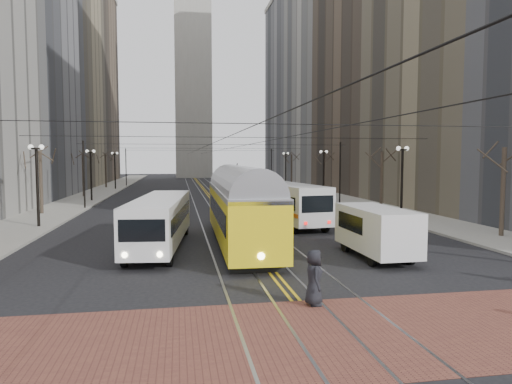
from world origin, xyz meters
name	(u,v)px	position (x,y,z in m)	size (l,w,h in m)	color
ground	(289,293)	(0.00, 0.00, 0.00)	(260.00, 260.00, 0.00)	black
sidewalk_left	(91,196)	(-15.00, 45.00, 0.07)	(5.00, 140.00, 0.15)	gray
sidewalk_right	(316,193)	(15.00, 45.00, 0.07)	(5.00, 140.00, 0.15)	gray
crosswalk_band	(323,334)	(0.00, -4.00, 0.01)	(25.00, 6.00, 0.01)	brown
streetcar_rails	(209,195)	(0.00, 45.00, 0.00)	(4.80, 130.00, 0.02)	gray
centre_lines	(209,195)	(0.00, 45.00, 0.01)	(0.42, 130.00, 0.01)	gold
building_left_mid	(0,60)	(-25.50, 46.00, 17.00)	(16.00, 20.00, 34.00)	slate
building_left_midfar	(32,30)	(-27.50, 66.00, 26.00)	(20.00, 20.00, 52.00)	gray
building_left_far	(73,86)	(-25.50, 86.00, 20.00)	(16.00, 20.00, 40.00)	brown
building_right_mid	(386,73)	(25.50, 46.00, 17.00)	(16.00, 20.00, 34.00)	brown
building_right_midfar	(349,44)	(27.50, 66.00, 26.00)	(20.00, 20.00, 52.00)	#A5A29B
building_right_far	(308,92)	(25.50, 86.00, 20.00)	(16.00, 20.00, 40.00)	slate
clock_tower	(192,34)	(0.00, 102.00, 35.96)	(12.00, 12.00, 66.00)	#B2AFA5
lamp_posts	(219,180)	(0.00, 28.75, 2.80)	(27.60, 57.20, 5.60)	black
street_trees	(214,177)	(0.00, 35.25, 2.80)	(31.68, 53.28, 5.60)	#382D23
trolley_wires	(214,169)	(0.00, 34.83, 3.77)	(25.96, 120.00, 6.60)	black
transit_bus	(160,223)	(-4.97, 9.34, 1.39)	(2.32, 11.11, 2.78)	silver
streetcar	(240,214)	(-0.50, 9.63, 1.73)	(2.72, 14.67, 3.46)	yellow
rear_bus	(283,203)	(3.82, 17.36, 1.53)	(2.55, 11.74, 3.06)	silver
cargo_van	(376,233)	(5.63, 5.00, 1.25)	(2.17, 5.65, 2.50)	white
sedan_grey	(303,206)	(6.68, 22.00, 0.81)	(1.92, 4.78, 1.63)	#3B3D42
sedan_silver	(283,190)	(9.47, 41.53, 0.84)	(1.78, 5.10, 1.68)	#A0A2A8
pedestrian_a	(314,277)	(0.48, -1.50, 0.95)	(0.92, 0.60, 1.88)	black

